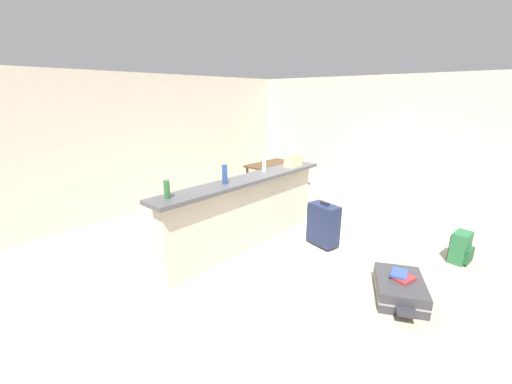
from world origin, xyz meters
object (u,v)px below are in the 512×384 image
at_px(bottle_green, 167,189).
at_px(bottle_clear, 264,165).
at_px(book_stack, 402,276).
at_px(backpack_green, 461,248).
at_px(dining_table, 275,168).
at_px(suitcase_flat_charcoal, 400,289).
at_px(dining_chair_near_partition, 293,179).
at_px(suitcase_upright_navy, 323,224).
at_px(grocery_bag, 293,160).
at_px(bottle_blue, 225,174).
at_px(bottle_white, 300,156).

relative_size(bottle_green, bottle_clear, 1.03).
bearing_deg(book_stack, backpack_green, -13.71).
distance_m(bottle_clear, dining_table, 2.02).
relative_size(suitcase_flat_charcoal, backpack_green, 2.11).
distance_m(dining_chair_near_partition, suitcase_flat_charcoal, 3.29).
bearing_deg(suitcase_upright_navy, backpack_green, -63.92).
bearing_deg(suitcase_flat_charcoal, grocery_bag, 68.49).
xyz_separation_m(bottle_clear, dining_chair_near_partition, (1.57, 0.60, -0.62)).
height_order(bottle_clear, suitcase_upright_navy, bottle_clear).
bearing_deg(suitcase_upright_navy, suitcase_flat_charcoal, -113.13).
height_order(bottle_green, suitcase_flat_charcoal, bottle_green).
bearing_deg(bottle_green, bottle_blue, -1.48).
bearing_deg(backpack_green, suitcase_flat_charcoal, 166.82).
xyz_separation_m(bottle_blue, bottle_clear, (0.83, 0.05, -0.02)).
xyz_separation_m(dining_chair_near_partition, backpack_green, (-0.45, -3.04, -0.31)).
height_order(suitcase_flat_charcoal, suitcase_upright_navy, suitcase_upright_navy).
relative_size(suitcase_upright_navy, book_stack, 2.50).
bearing_deg(backpack_green, suitcase_upright_navy, 116.08).
bearing_deg(dining_table, book_stack, -119.21).
distance_m(suitcase_flat_charcoal, book_stack, 0.14).
relative_size(dining_chair_near_partition, suitcase_flat_charcoal, 1.05).
distance_m(bottle_green, bottle_clear, 1.66).
height_order(bottle_green, book_stack, bottle_green).
bearing_deg(suitcase_flat_charcoal, suitcase_upright_navy, 66.87).
bearing_deg(backpack_green, dining_table, 81.92).
xyz_separation_m(dining_chair_near_partition, suitcase_upright_navy, (-1.24, -1.44, -0.19)).
relative_size(dining_table, suitcase_flat_charcoal, 1.24).
distance_m(bottle_clear, suitcase_upright_navy, 1.21).
bearing_deg(bottle_green, grocery_bag, -1.66).
height_order(bottle_green, bottle_blue, bottle_blue).
bearing_deg(bottle_blue, grocery_bag, -1.76).
bearing_deg(bottle_clear, bottle_white, -5.35).
height_order(bottle_white, suitcase_flat_charcoal, bottle_white).
bearing_deg(dining_chair_near_partition, book_stack, -122.75).
distance_m(bottle_green, backpack_green, 3.81).
xyz_separation_m(bottle_blue, book_stack, (0.65, -2.08, -0.91)).
distance_m(grocery_bag, dining_chair_near_partition, 1.35).
height_order(bottle_blue, book_stack, bottle_blue).
bearing_deg(suitcase_upright_navy, bottle_blue, 145.63).
xyz_separation_m(grocery_bag, book_stack, (-0.77, -2.04, -0.89)).
bearing_deg(backpack_green, bottle_white, 97.53).
distance_m(dining_table, suitcase_upright_navy, 2.36).
height_order(bottle_blue, suitcase_flat_charcoal, bottle_blue).
xyz_separation_m(bottle_white, backpack_green, (0.31, -2.37, -0.96)).
bearing_deg(bottle_clear, suitcase_upright_navy, -68.13).
height_order(bottle_blue, bottle_clear, bottle_blue).
height_order(dining_table, book_stack, dining_table).
xyz_separation_m(bottle_green, suitcase_flat_charcoal, (1.45, -2.11, -1.03)).
distance_m(bottle_clear, grocery_bag, 0.60).
height_order(bottle_green, dining_table, bottle_green).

